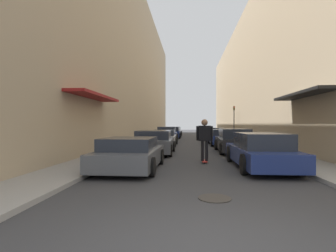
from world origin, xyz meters
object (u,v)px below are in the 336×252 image
(parked_car_right_0, at_px, (260,151))
(parked_car_right_1, at_px, (234,141))
(parked_car_right_2, at_px, (222,137))
(manhole_cover, at_px, (215,198))
(parked_car_left_1, at_px, (154,143))
(skateboarder, at_px, (205,136))
(parked_car_left_3, at_px, (167,134))
(parked_car_right_3, at_px, (216,135))
(traffic_light, at_px, (234,118))
(parked_car_left_4, at_px, (172,133))
(parked_car_left_0, at_px, (130,154))
(parked_car_left_5, at_px, (174,131))
(parked_car_left_2, at_px, (164,138))

(parked_car_right_0, height_order, parked_car_right_1, parked_car_right_1)
(parked_car_right_2, relative_size, manhole_cover, 6.80)
(parked_car_left_1, relative_size, skateboarder, 2.23)
(parked_car_left_3, relative_size, parked_car_right_3, 0.97)
(parked_car_left_3, height_order, parked_car_right_0, parked_car_left_3)
(traffic_light, bearing_deg, parked_car_right_0, -96.82)
(parked_car_left_4, relative_size, parked_car_right_0, 0.97)
(parked_car_left_0, height_order, parked_car_left_4, parked_car_left_4)
(parked_car_left_3, relative_size, traffic_light, 1.14)
(parked_car_right_0, relative_size, manhole_cover, 6.76)
(manhole_cover, bearing_deg, parked_car_left_5, 94.93)
(parked_car_right_3, bearing_deg, parked_car_right_0, -90.15)
(parked_car_left_3, distance_m, parked_car_right_0, 15.25)
(parked_car_left_2, distance_m, parked_car_left_3, 4.82)
(parked_car_left_3, relative_size, parked_car_right_1, 0.90)
(parked_car_left_3, distance_m, parked_car_left_5, 11.14)
(parked_car_left_2, xyz_separation_m, skateboarder, (2.49, -8.52, 0.53))
(parked_car_left_1, bearing_deg, skateboarder, -49.86)
(parked_car_right_3, height_order, manhole_cover, parked_car_right_3)
(manhole_cover, relative_size, traffic_light, 0.20)
(parked_car_left_5, height_order, skateboarder, skateboarder)
(parked_car_left_1, bearing_deg, parked_car_left_0, -92.15)
(parked_car_left_0, xyz_separation_m, parked_car_right_3, (4.67, 16.54, 0.05))
(parked_car_left_1, xyz_separation_m, parked_car_left_5, (-0.15, 21.50, 0.01))
(parked_car_right_1, bearing_deg, parked_car_left_1, -165.71)
(parked_car_left_3, height_order, parked_car_right_2, parked_car_left_3)
(parked_car_right_0, bearing_deg, parked_car_right_3, 89.85)
(parked_car_left_3, xyz_separation_m, parked_car_right_1, (4.57, -9.24, -0.02))
(parked_car_right_1, bearing_deg, parked_car_left_2, 134.59)
(parked_car_right_1, xyz_separation_m, manhole_cover, (-1.96, -9.39, -0.63))
(parked_car_right_3, distance_m, traffic_light, 4.53)
(parked_car_left_2, bearing_deg, parked_car_right_2, 10.99)
(parked_car_left_1, relative_size, parked_car_right_0, 0.85)
(parked_car_left_2, distance_m, traffic_light, 11.90)
(parked_car_left_1, bearing_deg, parked_car_right_1, 14.29)
(parked_car_right_1, bearing_deg, parked_car_right_0, -89.35)
(traffic_light, bearing_deg, parked_car_left_3, -145.14)
(skateboarder, xyz_separation_m, traffic_light, (4.25, 18.18, 1.16))
(parked_car_left_1, distance_m, skateboarder, 3.93)
(parked_car_left_3, distance_m, parked_car_right_2, 6.03)
(parked_car_left_1, bearing_deg, parked_car_left_2, 89.74)
(parked_car_left_1, relative_size, parked_car_left_2, 0.91)
(parked_car_left_5, bearing_deg, traffic_light, -42.36)
(parked_car_right_3, height_order, skateboarder, skateboarder)
(parked_car_left_2, distance_m, parked_car_right_0, 10.67)
(parked_car_left_0, bearing_deg, parked_car_right_1, 52.72)
(parked_car_right_2, height_order, traffic_light, traffic_light)
(parked_car_left_3, xyz_separation_m, parked_car_left_4, (0.14, 5.71, -0.02))
(parked_car_left_0, xyz_separation_m, parked_car_left_3, (-0.01, 15.24, 0.11))
(parked_car_left_0, bearing_deg, parked_car_right_2, 68.10)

